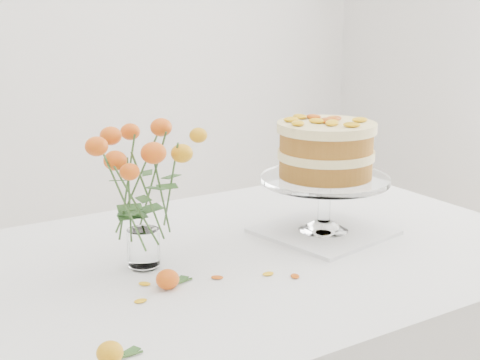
# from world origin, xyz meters

# --- Properties ---
(table) EXTENTS (1.43, 0.93, 0.76)m
(table) POSITION_xyz_m (0.00, 0.00, 0.67)
(table) COLOR tan
(table) RESTS_ON ground
(napkin) EXTENTS (0.32, 0.32, 0.01)m
(napkin) POSITION_xyz_m (0.24, 0.00, 0.76)
(napkin) COLOR white
(napkin) RESTS_ON table
(cake_stand) EXTENTS (0.31, 0.31, 0.28)m
(cake_stand) POSITION_xyz_m (0.24, 0.00, 0.95)
(cake_stand) COLOR white
(cake_stand) RESTS_ON napkin
(rose_vase) EXTENTS (0.25, 0.25, 0.34)m
(rose_vase) POSITION_xyz_m (-0.22, 0.04, 0.96)
(rose_vase) COLOR white
(rose_vase) RESTS_ON table
(loose_rose_near) EXTENTS (0.08, 0.04, 0.04)m
(loose_rose_near) POSITION_xyz_m (-0.43, -0.30, 0.77)
(loose_rose_near) COLOR gold
(loose_rose_near) RESTS_ON table
(loose_rose_far) EXTENTS (0.08, 0.05, 0.04)m
(loose_rose_far) POSITION_xyz_m (-0.23, -0.09, 0.78)
(loose_rose_far) COLOR #D8660A
(loose_rose_far) RESTS_ON table
(stray_petal_a) EXTENTS (0.03, 0.02, 0.00)m
(stray_petal_a) POSITION_xyz_m (-0.12, -0.10, 0.76)
(stray_petal_a) COLOR yellow
(stray_petal_a) RESTS_ON table
(stray_petal_b) EXTENTS (0.03, 0.02, 0.00)m
(stray_petal_b) POSITION_xyz_m (-0.02, -0.14, 0.76)
(stray_petal_b) COLOR yellow
(stray_petal_b) RESTS_ON table
(stray_petal_c) EXTENTS (0.03, 0.02, 0.00)m
(stray_petal_c) POSITION_xyz_m (0.02, -0.18, 0.76)
(stray_petal_c) COLOR yellow
(stray_petal_c) RESTS_ON table
(stray_petal_d) EXTENTS (0.03, 0.02, 0.00)m
(stray_petal_d) POSITION_xyz_m (-0.26, -0.05, 0.76)
(stray_petal_d) COLOR yellow
(stray_petal_d) RESTS_ON table
(stray_petal_e) EXTENTS (0.03, 0.02, 0.00)m
(stray_petal_e) POSITION_xyz_m (-0.30, -0.12, 0.76)
(stray_petal_e) COLOR yellow
(stray_petal_e) RESTS_ON table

